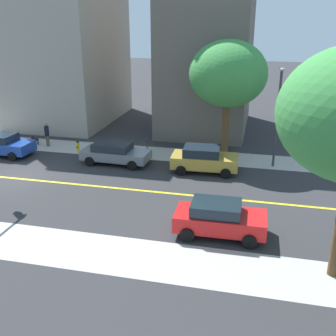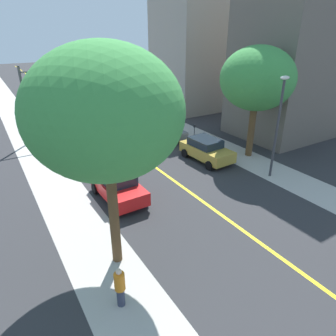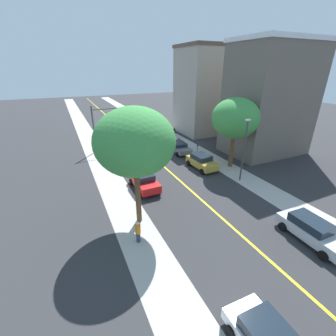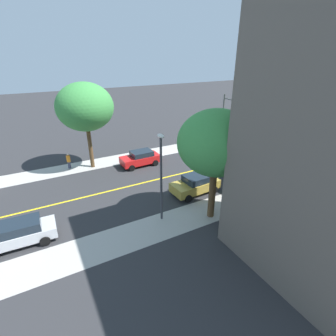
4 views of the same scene
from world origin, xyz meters
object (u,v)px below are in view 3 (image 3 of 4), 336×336
at_px(red_sedan_right_curb, 144,181).
at_px(street_tree_right_corner, 235,118).
at_px(traffic_light_mast, 105,121).
at_px(street_lamp, 245,144).
at_px(pedestrian_black_shirt, 174,133).
at_px(blue_sedan_left_curb, 155,132).
at_px(small_dog, 173,134).
at_px(gold_sedan_left_curb, 202,161).
at_px(parking_meter, 197,148).
at_px(white_pickup_truck, 106,134).
at_px(grey_sedan_left_curb, 179,147).
at_px(pedestrian_orange_shirt, 138,232).
at_px(silver_sedan_left_curb, 312,230).
at_px(fire_hydrant, 179,141).
at_px(street_tree_left_near, 135,142).

bearing_deg(red_sedan_right_curb, street_tree_right_corner, 93.36).
relative_size(traffic_light_mast, street_lamp, 0.97).
distance_m(red_sedan_right_curb, pedestrian_black_shirt, 17.53).
xyz_separation_m(blue_sedan_left_curb, small_dog, (-2.87, 0.96, -0.44)).
distance_m(gold_sedan_left_curb, pedestrian_black_shirt, 12.60).
relative_size(parking_meter, white_pickup_truck, 0.21).
bearing_deg(grey_sedan_left_curb, pedestrian_orange_shirt, -33.95).
bearing_deg(white_pickup_truck, red_sedan_right_curb, -0.89).
xyz_separation_m(street_tree_right_corner, gold_sedan_left_curb, (3.40, -0.95, -4.86)).
bearing_deg(silver_sedan_left_curb, blue_sedan_left_curb, -177.83).
distance_m(fire_hydrant, grey_sedan_left_curb, 3.99).
relative_size(silver_sedan_left_curb, gold_sedan_left_curb, 1.09).
bearing_deg(street_lamp, blue_sedan_left_curb, -83.82).
bearing_deg(small_dog, street_lamp, -167.02).
xyz_separation_m(gold_sedan_left_curb, pedestrian_black_shirt, (-2.57, -12.34, 0.11)).
height_order(red_sedan_right_curb, grey_sedan_left_curb, red_sedan_right_curb).
bearing_deg(grey_sedan_left_curb, fire_hydrant, 155.06).
distance_m(fire_hydrant, pedestrian_orange_shirt, 22.20).
height_order(street_tree_left_near, grey_sedan_left_curb, street_tree_left_near).
relative_size(parking_meter, red_sedan_right_curb, 0.31).
relative_size(grey_sedan_left_curb, pedestrian_black_shirt, 2.56).
height_order(blue_sedan_left_curb, white_pickup_truck, white_pickup_truck).
distance_m(gold_sedan_left_curb, white_pickup_truck, 18.63).
distance_m(blue_sedan_left_curb, gold_sedan_left_curb, 14.50).
bearing_deg(fire_hydrant, pedestrian_orange_shirt, 55.57).
bearing_deg(blue_sedan_left_curb, small_dog, 74.19).
height_order(street_tree_left_near, fire_hydrant, street_tree_left_near).
distance_m(street_tree_right_corner, gold_sedan_left_curb, 6.01).
relative_size(pedestrian_black_shirt, small_dog, 2.35).
bearing_deg(blue_sedan_left_curb, red_sedan_right_curb, -22.54).
height_order(blue_sedan_left_curb, pedestrian_orange_shirt, pedestrian_orange_shirt).
bearing_deg(parking_meter, street_tree_left_near, 42.40).
bearing_deg(silver_sedan_left_curb, street_tree_right_corner, 167.05).
bearing_deg(traffic_light_mast, grey_sedan_left_curb, -30.45).
bearing_deg(small_dog, white_pickup_truck, 87.91).
relative_size(red_sedan_right_curb, pedestrian_orange_shirt, 2.56).
bearing_deg(white_pickup_truck, gold_sedan_left_curb, 23.67).
bearing_deg(silver_sedan_left_curb, street_lamp, 170.11).
xyz_separation_m(fire_hydrant, white_pickup_truck, (9.72, -7.36, 0.45)).
distance_m(street_lamp, silver_sedan_left_curb, 9.89).
height_order(parking_meter, blue_sedan_left_curb, blue_sedan_left_curb).
bearing_deg(grey_sedan_left_curb, silver_sedan_left_curb, 1.89).
height_order(blue_sedan_left_curb, gold_sedan_left_curb, gold_sedan_left_curb).
xyz_separation_m(silver_sedan_left_curb, white_pickup_truck, (7.85, -30.42, 0.05)).
bearing_deg(pedestrian_orange_shirt, white_pickup_truck, 100.81).
xyz_separation_m(blue_sedan_left_curb, pedestrian_black_shirt, (-2.62, 2.17, 0.14)).
xyz_separation_m(white_pickup_truck, pedestrian_black_shirt, (-10.36, 4.60, 0.09)).
xyz_separation_m(street_tree_left_near, pedestrian_orange_shirt, (0.80, 2.23, -5.47)).
relative_size(street_tree_right_corner, grey_sedan_left_curb, 1.74).
bearing_deg(street_tree_right_corner, silver_sedan_left_curb, 75.12).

